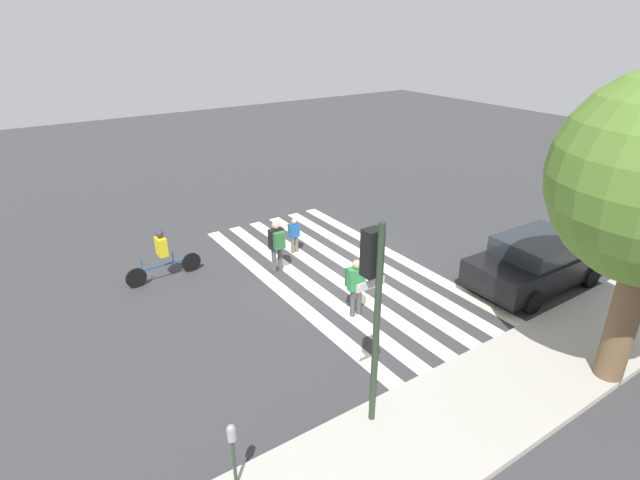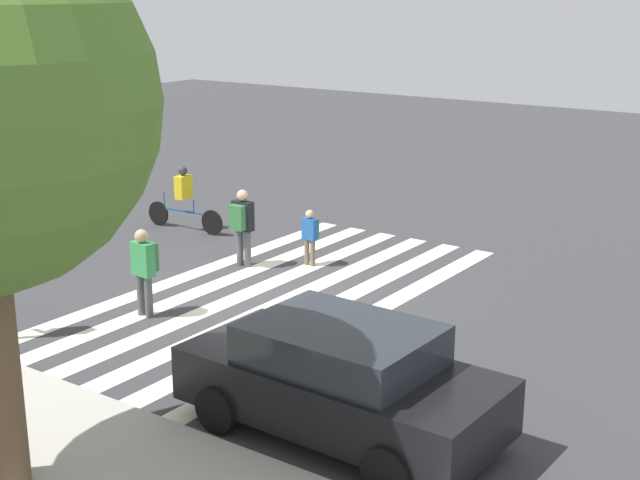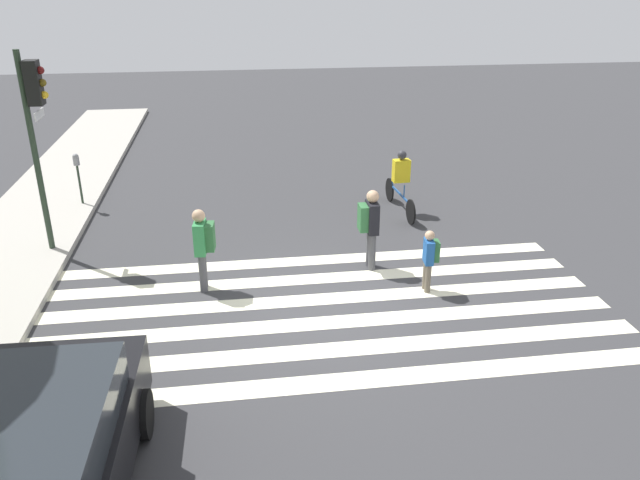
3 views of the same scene
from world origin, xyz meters
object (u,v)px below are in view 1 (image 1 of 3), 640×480
(pedestrian_child_with_backpack, at_px, (277,243))
(pedestrian_adult_blue_shirt, at_px, (355,283))
(parking_meter, at_px, (232,443))
(car_parked_far_curb, at_px, (537,261))
(traffic_light, at_px, (373,288))
(pedestrian_adult_tall_backpack, at_px, (294,233))
(cyclist_mid_street, at_px, (162,253))

(pedestrian_child_with_backpack, height_order, pedestrian_adult_blue_shirt, pedestrian_child_with_backpack)
(parking_meter, distance_m, car_parked_far_curb, 10.25)
(pedestrian_adult_blue_shirt, bearing_deg, car_parked_far_curb, 167.87)
(parking_meter, relative_size, pedestrian_adult_blue_shirt, 0.89)
(parking_meter, relative_size, pedestrian_child_with_backpack, 0.87)
(traffic_light, relative_size, pedestrian_adult_blue_shirt, 2.62)
(parking_meter, height_order, pedestrian_adult_tall_backpack, parking_meter)
(traffic_light, distance_m, parking_meter, 3.35)
(parking_meter, bearing_deg, pedestrian_adult_blue_shirt, -146.85)
(pedestrian_adult_blue_shirt, bearing_deg, traffic_light, 61.48)
(traffic_light, relative_size, car_parked_far_curb, 0.97)
(traffic_light, relative_size, pedestrian_adult_tall_backpack, 3.47)
(cyclist_mid_street, bearing_deg, car_parked_far_curb, 141.15)
(traffic_light, bearing_deg, cyclist_mid_street, -79.71)
(pedestrian_child_with_backpack, xyz_separation_m, pedestrian_adult_blue_shirt, (-0.47, 3.22, -0.02))
(parking_meter, bearing_deg, car_parked_far_curb, -171.40)
(car_parked_far_curb, bearing_deg, parking_meter, 10.01)
(parking_meter, xyz_separation_m, pedestrian_child_with_backpack, (-4.39, -6.40, -0.10))
(pedestrian_adult_blue_shirt, bearing_deg, cyclist_mid_street, -47.89)
(pedestrian_adult_tall_backpack, distance_m, car_parked_far_curb, 7.38)
(parking_meter, bearing_deg, cyclist_mid_street, -99.94)
(traffic_light, xyz_separation_m, parking_meter, (2.78, 0.06, -1.87))
(car_parked_far_curb, bearing_deg, pedestrian_child_with_backpack, -38.88)
(pedestrian_adult_tall_backpack, relative_size, pedestrian_adult_blue_shirt, 0.76)
(traffic_light, distance_m, car_parked_far_curb, 7.80)
(cyclist_mid_street, xyz_separation_m, car_parked_far_curb, (-8.76, 6.30, -0.08))
(parking_meter, height_order, pedestrian_adult_blue_shirt, pedestrian_adult_blue_shirt)
(car_parked_far_curb, bearing_deg, pedestrian_adult_tall_backpack, -49.77)
(parking_meter, bearing_deg, traffic_light, -178.75)
(pedestrian_adult_blue_shirt, xyz_separation_m, cyclist_mid_street, (3.49, -4.66, -0.08))
(parking_meter, bearing_deg, pedestrian_child_with_backpack, -124.47)
(traffic_light, xyz_separation_m, pedestrian_adult_tall_backpack, (-2.72, -7.22, -2.22))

